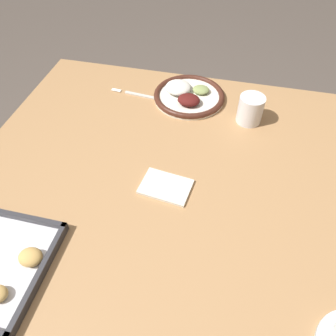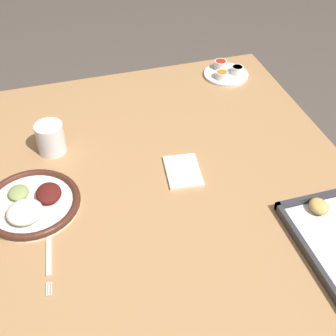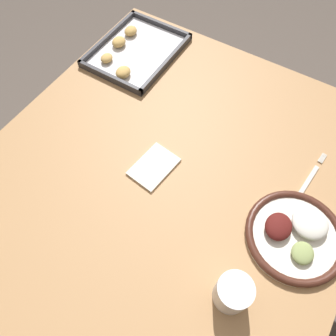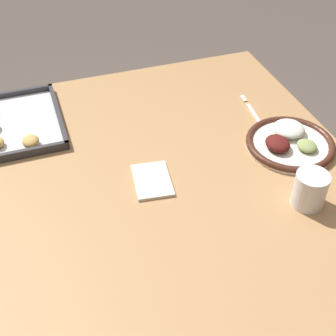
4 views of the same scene
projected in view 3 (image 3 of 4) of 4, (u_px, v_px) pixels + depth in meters
name	position (u px, v px, depth m)	size (l,w,h in m)	color
ground_plane	(168.00, 250.00, 1.55)	(8.00, 8.00, 0.00)	#564C44
dining_table	(167.00, 190.00, 1.00)	(1.15, 1.02, 0.74)	#AD7F51
dinner_plate	(296.00, 234.00, 0.81)	(0.25, 0.25, 0.04)	white
fork	(306.00, 184.00, 0.89)	(0.22, 0.04, 0.00)	silver
baking_tray	(134.00, 51.00, 1.15)	(0.33, 0.26, 0.04)	#333338
drinking_cup	(233.00, 293.00, 0.71)	(0.08, 0.08, 0.09)	white
napkin	(153.00, 168.00, 0.92)	(0.14, 0.11, 0.01)	silver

